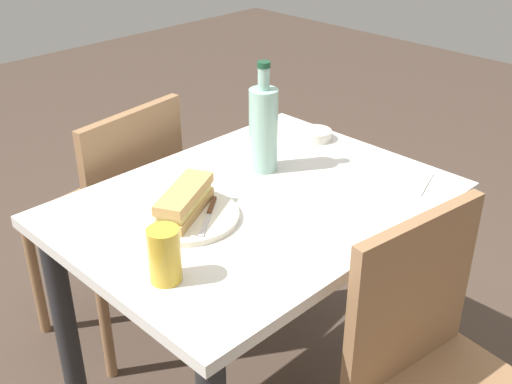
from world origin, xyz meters
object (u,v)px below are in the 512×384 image
object	(u,v)px
dining_table	(256,244)
water_bottle	(263,128)
beer_glass	(165,255)
baguette_sandwich_near	(185,201)
olive_bowl	(316,135)
chair_far	(438,381)
chair_near	(119,213)
knife_near	(209,214)
plate_near	(186,216)

from	to	relation	value
dining_table	water_bottle	bearing A→B (deg)	-141.56
water_bottle	beer_glass	world-z (taller)	water_bottle
water_bottle	beer_glass	distance (m)	0.56
baguette_sandwich_near	water_bottle	size ratio (longest dim) A/B	0.70
olive_bowl	chair_far	bearing A→B (deg)	60.95
dining_table	chair_near	distance (m)	0.57
chair_far	water_bottle	world-z (taller)	water_bottle
beer_glass	knife_near	bearing A→B (deg)	-151.97
chair_near	water_bottle	size ratio (longest dim) A/B	2.84
chair_far	plate_near	xyz separation A→B (m)	(0.20, -0.61, 0.25)
chair_near	olive_bowl	size ratio (longest dim) A/B	8.99
water_bottle	olive_bowl	distance (m)	0.28
knife_near	beer_glass	distance (m)	0.25
chair_far	olive_bowl	xyz separation A→B (m)	(-0.39, -0.70, 0.26)
olive_bowl	knife_near	bearing A→B (deg)	13.55
dining_table	baguette_sandwich_near	distance (m)	0.27
dining_table	beer_glass	distance (m)	0.44
chair_far	baguette_sandwich_near	xyz separation A→B (m)	(0.20, -0.61, 0.29)
beer_glass	olive_bowl	bearing A→B (deg)	-162.04
olive_bowl	beer_glass	bearing A→B (deg)	17.96
dining_table	baguette_sandwich_near	world-z (taller)	baguette_sandwich_near
knife_near	beer_glass	xyz separation A→B (m)	(0.22, 0.12, 0.04)
baguette_sandwich_near	knife_near	world-z (taller)	baguette_sandwich_near
dining_table	olive_bowl	distance (m)	0.45
chair_near	olive_bowl	distance (m)	0.68
dining_table	baguette_sandwich_near	size ratio (longest dim) A/B	4.52
chair_near	knife_near	distance (m)	0.62
plate_near	olive_bowl	distance (m)	0.60
chair_near	knife_near	world-z (taller)	chair_near
chair_far	knife_near	xyz separation A→B (m)	(0.17, -0.56, 0.26)
plate_near	dining_table	bearing A→B (deg)	165.32
chair_far	olive_bowl	world-z (taller)	chair_far
chair_far	water_bottle	size ratio (longest dim) A/B	2.84
chair_far	olive_bowl	bearing A→B (deg)	-119.05
chair_far	knife_near	distance (m)	0.64
beer_glass	plate_near	bearing A→B (deg)	-138.74
dining_table	olive_bowl	bearing A→B (deg)	-160.84
chair_far	knife_near	size ratio (longest dim) A/B	5.88
dining_table	plate_near	xyz separation A→B (m)	(0.19, -0.05, 0.15)
chair_near	baguette_sandwich_near	distance (m)	0.60
plate_near	baguette_sandwich_near	xyz separation A→B (m)	(0.00, -0.00, 0.04)
chair_near	plate_near	world-z (taller)	chair_near
baguette_sandwich_near	olive_bowl	size ratio (longest dim) A/B	2.21
baguette_sandwich_near	beer_glass	world-z (taller)	beer_glass
knife_near	water_bottle	world-z (taller)	water_bottle
chair_far	beer_glass	distance (m)	0.66
chair_far	water_bottle	bearing A→B (deg)	-100.71
baguette_sandwich_near	water_bottle	bearing A→B (deg)	-169.80
plate_near	olive_bowl	size ratio (longest dim) A/B	2.67
chair_near	plate_near	size ratio (longest dim) A/B	3.36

